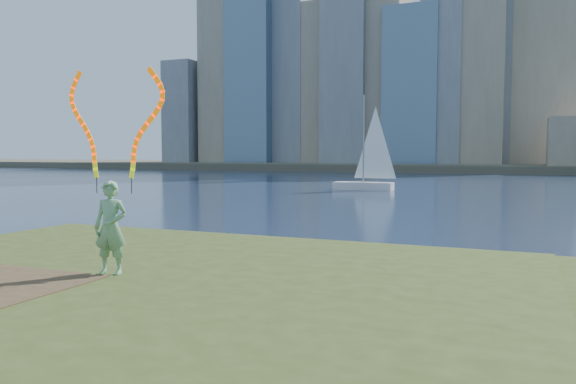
% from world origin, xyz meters
% --- Properties ---
extents(ground, '(320.00, 320.00, 0.00)m').
position_xyz_m(ground, '(0.00, 0.00, 0.00)').
color(ground, '#18243C').
rests_on(ground, ground).
extents(grassy_knoll, '(20.00, 18.00, 0.80)m').
position_xyz_m(grassy_knoll, '(0.00, -2.30, 0.34)').
color(grassy_knoll, '#374719').
rests_on(grassy_knoll, ground).
extents(far_shore, '(320.00, 40.00, 1.20)m').
position_xyz_m(far_shore, '(0.00, 95.00, 0.60)').
color(far_shore, '#4C4738').
rests_on(far_shore, ground).
extents(woman_with_ribbons, '(2.05, 0.64, 4.11)m').
position_xyz_m(woman_with_ribbons, '(-0.73, -1.47, 2.20)').
color(woman_with_ribbons, '#1B7120').
rests_on(woman_with_ribbons, grassy_knoll).
extents(sailboat, '(5.16, 1.61, 7.83)m').
position_xyz_m(sailboat, '(-5.67, 35.33, 1.35)').
color(sailboat, silver).
rests_on(sailboat, ground).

